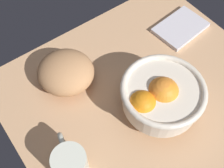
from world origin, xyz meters
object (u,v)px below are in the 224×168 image
(napkin_folded, at_px, (180,28))
(mug, at_px, (70,163))
(fruit_bowl, at_px, (162,95))
(bread_loaf, at_px, (66,72))

(napkin_folded, relative_size, mug, 1.34)
(fruit_bowl, bearing_deg, mug, -179.71)
(bread_loaf, bearing_deg, mug, -119.28)
(bread_loaf, xyz_separation_m, mug, (-0.12, -0.22, 0.00))
(bread_loaf, relative_size, napkin_folded, 0.96)
(fruit_bowl, relative_size, mug, 1.75)
(napkin_folded, xyz_separation_m, mug, (-0.51, -0.17, 0.04))
(fruit_bowl, xyz_separation_m, mug, (-0.27, -0.00, -0.03))
(bread_loaf, xyz_separation_m, napkin_folded, (0.39, -0.04, -0.04))
(bread_loaf, bearing_deg, fruit_bowl, -55.93)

